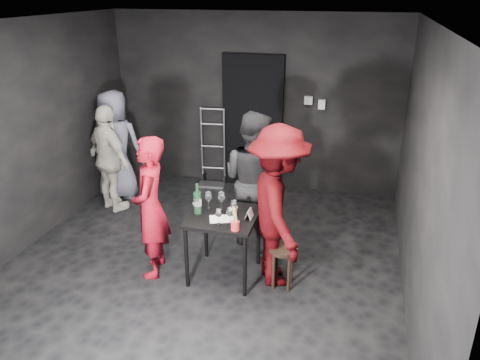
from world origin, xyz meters
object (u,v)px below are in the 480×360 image
(hand_truck, at_px, (213,171))
(stool, at_px, (283,257))
(server_red, at_px, (150,203))
(wine_bottle, at_px, (198,202))
(man_maroon, at_px, (279,193))
(breadstick_cup, at_px, (235,219))
(bystander_cream, at_px, (109,158))
(bystander_grey, at_px, (115,140))
(tasting_table, at_px, (224,223))
(woman_black, at_px, (253,171))

(hand_truck, relative_size, stool, 2.70)
(server_red, height_order, wine_bottle, server_red)
(man_maroon, bearing_deg, breadstick_cup, 110.51)
(bystander_cream, bearing_deg, bystander_grey, -44.02)
(server_red, height_order, breadstick_cup, server_red)
(stool, bearing_deg, wine_bottle, 179.10)
(bystander_grey, bearing_deg, server_red, 123.46)
(tasting_table, bearing_deg, server_red, -170.08)
(bystander_cream, bearing_deg, server_red, 162.33)
(hand_truck, distance_m, wine_bottle, 2.66)
(server_red, xyz_separation_m, man_maroon, (1.36, 0.21, 0.18))
(hand_truck, xyz_separation_m, man_maroon, (1.51, -2.40, 0.82))
(tasting_table, relative_size, woman_black, 0.39)
(stool, bearing_deg, tasting_table, 176.47)
(bystander_cream, relative_size, breadstick_cup, 5.78)
(woman_black, distance_m, bystander_grey, 2.45)
(tasting_table, height_order, breadstick_cup, breadstick_cup)
(stool, xyz_separation_m, server_red, (-1.46, -0.10, 0.50))
(man_maroon, relative_size, bystander_cream, 1.32)
(bystander_cream, distance_m, breadstick_cup, 2.71)
(breadstick_cup, bearing_deg, server_red, 171.42)
(server_red, height_order, woman_black, woman_black)
(stool, bearing_deg, bystander_cream, 155.22)
(man_maroon, height_order, bystander_grey, man_maroon)
(wine_bottle, bearing_deg, server_red, -167.61)
(hand_truck, height_order, tasting_table, hand_truck)
(hand_truck, relative_size, breadstick_cup, 4.64)
(bystander_grey, relative_size, wine_bottle, 5.25)
(wine_bottle, bearing_deg, bystander_grey, 138.49)
(stool, height_order, bystander_cream, bystander_cream)
(tasting_table, distance_m, woman_black, 0.89)
(stool, height_order, bystander_grey, bystander_grey)
(woman_black, bearing_deg, man_maroon, 144.41)
(tasting_table, distance_m, server_red, 0.82)
(server_red, bearing_deg, wine_bottle, 88.11)
(hand_truck, height_order, wine_bottle, hand_truck)
(tasting_table, distance_m, breadstick_cup, 0.42)
(stool, relative_size, breadstick_cup, 1.72)
(woman_black, bearing_deg, bystander_grey, 4.00)
(hand_truck, bearing_deg, server_red, -93.34)
(hand_truck, relative_size, bystander_cream, 0.80)
(hand_truck, height_order, server_red, server_red)
(hand_truck, distance_m, breadstick_cup, 3.06)
(stool, bearing_deg, man_maroon, 129.68)
(server_red, distance_m, bystander_cream, 1.85)
(tasting_table, bearing_deg, bystander_cream, 149.35)
(man_maroon, height_order, wine_bottle, man_maroon)
(stool, height_order, breadstick_cup, breadstick_cup)
(stool, height_order, woman_black, woman_black)
(woman_black, distance_m, wine_bottle, 0.95)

